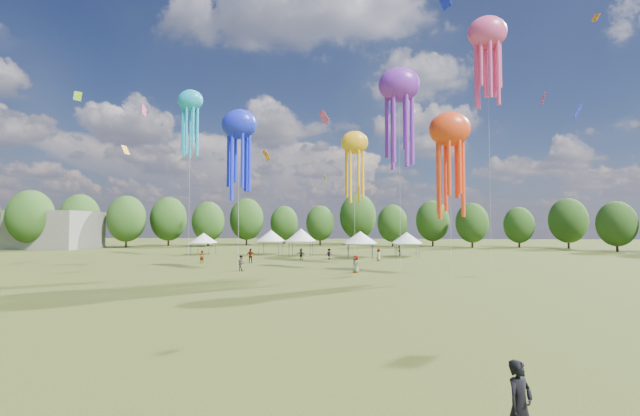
{
  "coord_description": "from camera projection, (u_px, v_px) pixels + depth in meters",
  "views": [
    {
      "loc": [
        5.97,
        -12.34,
        4.81
      ],
      "look_at": [
        3.25,
        15.0,
        6.0
      ],
      "focal_mm": 23.62,
      "sensor_mm": 36.0,
      "label": 1
    }
  ],
  "objects": [
    {
      "name": "hangar",
      "position": [
        2.0,
        230.0,
        91.53
      ],
      "size": [
        40.0,
        12.0,
        8.0
      ],
      "primitive_type": "cube",
      "color": "gray",
      "rests_on": "ground"
    },
    {
      "name": "show_kites",
      "position": [
        377.0,
        101.0,
        50.61
      ],
      "size": [
        46.62,
        23.32,
        31.96
      ],
      "color": "#1926E5",
      "rests_on": "ground"
    },
    {
      "name": "observer_main",
      "position": [
        520.0,
        405.0,
        9.05
      ],
      "size": [
        0.83,
        0.78,
        1.9
      ],
      "primitive_type": "imported",
      "rotation": [
        0.0,
        0.0,
        0.65
      ],
      "color": "black",
      "rests_on": "ground"
    },
    {
      "name": "festival_tents",
      "position": [
        311.0,
        237.0,
        67.87
      ],
      "size": [
        38.39,
        11.24,
        4.41
      ],
      "color": "#47474C",
      "rests_on": "ground"
    },
    {
      "name": "ground",
      "position": [
        163.0,
        386.0,
        12.65
      ],
      "size": [
        300.0,
        300.0,
        0.0
      ],
      "primitive_type": "plane",
      "color": "#384416",
      "rests_on": "ground"
    },
    {
      "name": "spectator_near",
      "position": [
        241.0,
        263.0,
        45.06
      ],
      "size": [
        1.03,
        0.97,
        1.7
      ],
      "primitive_type": "imported",
      "rotation": [
        0.0,
        0.0,
        2.62
      ],
      "color": "gray",
      "rests_on": "ground"
    },
    {
      "name": "small_kites",
      "position": [
        301.0,
        39.0,
        56.68
      ],
      "size": [
        75.5,
        50.33,
        47.08
      ],
      "color": "#1926E5",
      "rests_on": "ground"
    },
    {
      "name": "treeline",
      "position": [
        307.0,
        217.0,
        75.47
      ],
      "size": [
        201.57,
        95.24,
        13.43
      ],
      "color": "#38281C",
      "rests_on": "ground"
    },
    {
      "name": "spectators_far",
      "position": [
        325.0,
        255.0,
        57.53
      ],
      "size": [
        27.58,
        26.72,
        1.88
      ],
      "color": "gray",
      "rests_on": "ground"
    }
  ]
}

